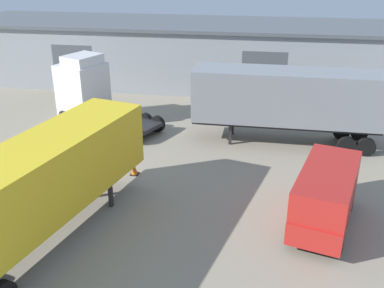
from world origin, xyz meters
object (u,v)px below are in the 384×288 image
object	(u,v)px
delivery_van_red	(325,197)
traffic_cone	(134,170)
container_trailer_black	(287,98)
tractor_unit_white	(89,92)
container_trailer_orange	(40,183)

from	to	relation	value
delivery_van_red	traffic_cone	world-z (taller)	delivery_van_red
container_trailer_black	traffic_cone	xyz separation A→B (m)	(-7.40, -5.25, -2.41)
tractor_unit_white	delivery_van_red	xyz separation A→B (m)	(13.37, -9.57, -0.71)
tractor_unit_white	delivery_van_red	world-z (taller)	tractor_unit_white
delivery_van_red	container_trailer_black	size ratio (longest dim) A/B	0.51
tractor_unit_white	container_trailer_orange	xyz separation A→B (m)	(2.95, -12.32, 0.52)
container_trailer_black	container_trailer_orange	bearing A→B (deg)	51.19
traffic_cone	container_trailer_black	bearing A→B (deg)	35.35
tractor_unit_white	container_trailer_black	xyz separation A→B (m)	(12.07, -1.17, 0.62)
container_trailer_black	delivery_van_red	bearing A→B (deg)	99.31
tractor_unit_white	container_trailer_black	bearing A→B (deg)	-162.06
container_trailer_black	traffic_cone	size ratio (longest dim) A/B	18.84
tractor_unit_white	container_trailer_orange	distance (m)	12.68
container_trailer_orange	traffic_cone	size ratio (longest dim) A/B	19.72
delivery_van_red	tractor_unit_white	bearing A→B (deg)	-110.36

